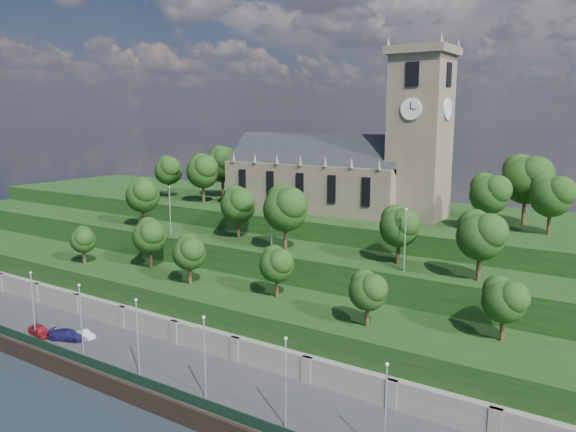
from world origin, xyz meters
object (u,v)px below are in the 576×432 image
Objects in this scene: church at (343,167)px; car_middle at (84,335)px; car_left at (40,331)px; car_right at (68,335)px.

church is 48.05m from car_middle.
car_left is 6.35m from car_middle.
church is 7.98× the size of car_right.
car_left reaches higher than car_right.
car_right is at bearing -113.66° from church.
car_left is at bearing 81.87° from car_right.
car_left is at bearing -117.80° from church.
car_left is 1.18× the size of car_middle.
car_left is 4.46m from car_right.
church is 52.38m from car_left.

